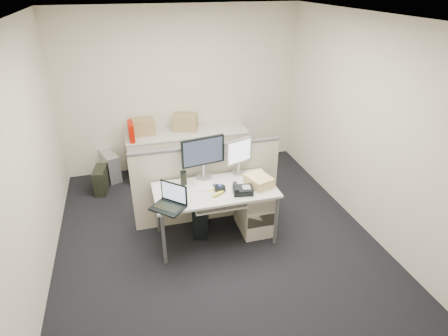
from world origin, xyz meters
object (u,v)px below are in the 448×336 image
object	(u,v)px
laptop	(167,199)
desk_phone	(243,190)
desk	(215,194)
monitor_main	(203,158)

from	to	relation	value
laptop	desk_phone	bearing A→B (deg)	50.01
desk	laptop	size ratio (longest dim) A/B	4.20
desk_phone	monitor_main	bearing A→B (deg)	135.90
laptop	desk	bearing A→B (deg)	68.11
laptop	monitor_main	bearing A→B (deg)	91.38
desk	laptop	distance (m)	0.71
desk	desk_phone	bearing A→B (deg)	-30.96
desk	desk_phone	size ratio (longest dim) A/B	6.43
desk	desk_phone	world-z (taller)	desk_phone
monitor_main	desk_phone	world-z (taller)	monitor_main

